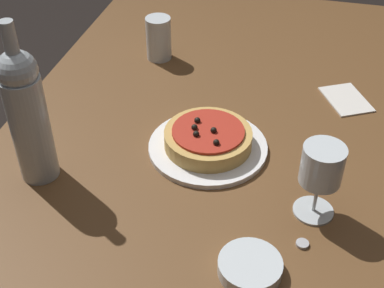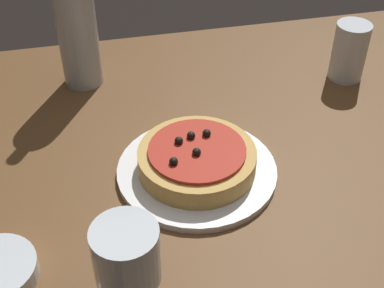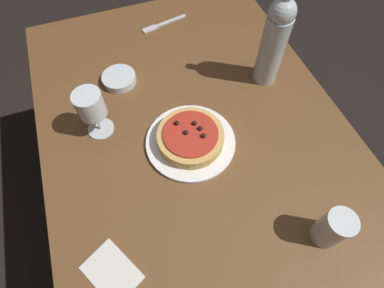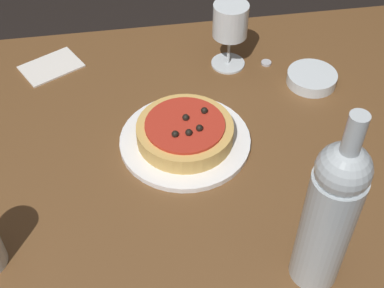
{
  "view_description": "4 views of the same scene",
  "coord_description": "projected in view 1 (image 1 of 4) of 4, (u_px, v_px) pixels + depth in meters",
  "views": [
    {
      "loc": [
        0.99,
        0.22,
        1.5
      ],
      "look_at": [
        0.11,
        -0.0,
        0.77
      ],
      "focal_mm": 50.0,
      "sensor_mm": 36.0,
      "label": 1
    },
    {
      "loc": [
        0.24,
        0.67,
        1.35
      ],
      "look_at": [
        0.1,
        0.04,
        0.81
      ],
      "focal_mm": 50.0,
      "sensor_mm": 36.0,
      "label": 2
    },
    {
      "loc": [
        -0.35,
        0.18,
        1.51
      ],
      "look_at": [
        0.06,
        0.04,
        0.78
      ],
      "focal_mm": 28.0,
      "sensor_mm": 36.0,
      "label": 3
    },
    {
      "loc": [
        -0.02,
        -0.72,
        1.52
      ],
      "look_at": [
        0.09,
        -0.01,
        0.78
      ],
      "focal_mm": 50.0,
      "sensor_mm": 36.0,
      "label": 4
    }
  ],
  "objects": [
    {
      "name": "dining_table",
      "position": [
        203.0,
        151.0,
        1.32
      ],
      "size": [
        1.59,
        0.92,
        0.74
      ],
      "color": "brown",
      "rests_on": "ground_plane"
    },
    {
      "name": "side_bowl",
      "position": [
        250.0,
        267.0,
        0.92
      ],
      "size": [
        0.11,
        0.11,
        0.03
      ],
      "color": "silver",
      "rests_on": "dining_table"
    },
    {
      "name": "dinner_plate",
      "position": [
        208.0,
        147.0,
        1.19
      ],
      "size": [
        0.27,
        0.27,
        0.01
      ],
      "color": "white",
      "rests_on": "dining_table"
    },
    {
      "name": "wine_glass",
      "position": [
        322.0,
        168.0,
        0.97
      ],
      "size": [
        0.08,
        0.08,
        0.16
      ],
      "color": "silver",
      "rests_on": "dining_table"
    },
    {
      "name": "pizza",
      "position": [
        208.0,
        138.0,
        1.18
      ],
      "size": [
        0.19,
        0.19,
        0.05
      ],
      "color": "tan",
      "rests_on": "dinner_plate"
    },
    {
      "name": "bottle_cap",
      "position": [
        302.0,
        244.0,
        0.98
      ],
      "size": [
        0.02,
        0.02,
        0.01
      ],
      "color": "#B7B7BC",
      "rests_on": "dining_table"
    },
    {
      "name": "water_cup",
      "position": [
        159.0,
        38.0,
        1.48
      ],
      "size": [
        0.07,
        0.07,
        0.12
      ],
      "color": "silver",
      "rests_on": "dining_table"
    },
    {
      "name": "paper_napkin",
      "position": [
        346.0,
        99.0,
        1.35
      ],
      "size": [
        0.16,
        0.14,
        0.0
      ],
      "color": "silver",
      "rests_on": "dining_table"
    },
    {
      "name": "wine_bottle",
      "position": [
        27.0,
        114.0,
        1.04
      ],
      "size": [
        0.08,
        0.08,
        0.35
      ],
      "color": "#B2BCC1",
      "rests_on": "dining_table"
    }
  ]
}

